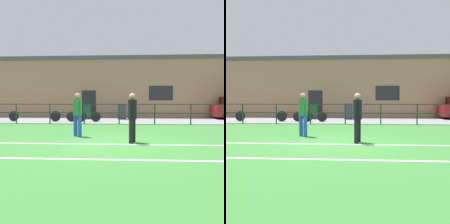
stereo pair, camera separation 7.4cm
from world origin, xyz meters
The scene contains 13 objects.
ground centered at (0.00, 0.00, -0.02)m, with size 60.00×44.00×0.04m, color #387A33.
field_line_touchline centered at (0.00, -0.25, 0.00)m, with size 36.00×0.11×0.00m, color white.
field_line_hash centered at (0.00, -2.20, 0.00)m, with size 36.00×0.11×0.00m, color white.
pavement_strip centered at (0.00, 8.50, 0.01)m, with size 48.00×5.00×0.02m, color gray.
perimeter_fence centered at (0.00, 6.00, 0.75)m, with size 36.07×0.07×1.15m.
clubhouse_facade centered at (0.00, 12.20, 2.40)m, with size 28.00×2.56×4.77m.
player_goalkeeper centered at (0.63, 0.07, 0.91)m, with size 0.28×0.42×1.61m.
player_striker centered at (-1.42, 1.30, 0.93)m, with size 0.38×0.31×1.65m.
bicycle_parked_0 centered at (-3.22, 7.20, 0.36)m, with size 2.30×0.04×0.75m.
bicycle_parked_1 centered at (-2.26, 7.20, 0.34)m, with size 2.15×0.04×0.72m.
bicycle_parked_2 centered at (-7.51, 7.20, 0.35)m, with size 2.17×0.04×0.74m.
trash_bin_0 centered at (-2.38, 9.30, 0.56)m, with size 0.55×0.47×1.07m.
trash_bin_1 centered at (0.10, 9.23, 0.57)m, with size 0.60×0.51×1.09m.
Camera 2 is at (0.54, -7.79, 1.40)m, focal length 39.09 mm.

